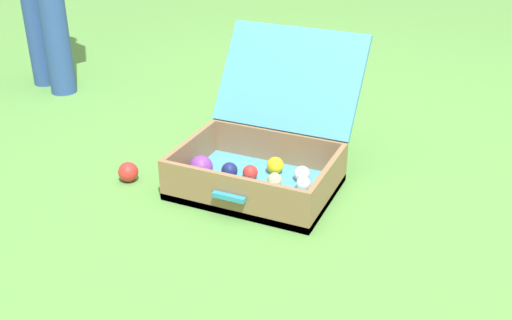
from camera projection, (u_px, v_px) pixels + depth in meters
The scene contains 3 objects.
ground_plane at pixel (287, 186), 2.11m from camera, with size 16.00×16.00×0.00m, color #569342.
open_suitcase at pixel (263, 152), 2.10m from camera, with size 0.53×0.64×0.47m.
stray_ball_on_grass at pixel (128, 172), 2.13m from camera, with size 0.07×0.07×0.07m, color red.
Camera 1 is at (0.65, -1.73, 1.03)m, focal length 42.52 mm.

